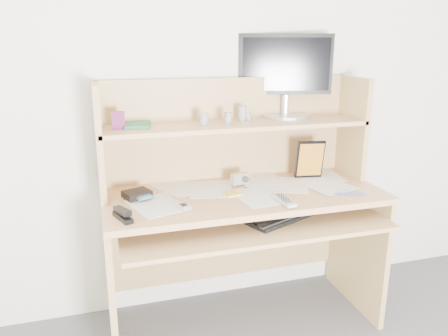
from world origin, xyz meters
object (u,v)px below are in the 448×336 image
object	(u,v)px
keyboard	(285,215)
tv_remote	(284,200)
game_case	(310,159)
desk	(239,198)
monitor	(285,73)

from	to	relation	value
keyboard	tv_remote	bearing A→B (deg)	-146.86
keyboard	game_case	distance (m)	0.41
keyboard	game_case	world-z (taller)	game_case
desk	keyboard	xyz separation A→B (m)	(0.17, -0.22, -0.03)
tv_remote	game_case	size ratio (longest dim) A/B	0.78
tv_remote	game_case	distance (m)	0.43
monitor	tv_remote	bearing A→B (deg)	-98.06
tv_remote	game_case	bearing A→B (deg)	41.73
game_case	monitor	bearing A→B (deg)	132.54
tv_remote	keyboard	bearing A→B (deg)	51.51
keyboard	tv_remote	world-z (taller)	tv_remote
keyboard	game_case	size ratio (longest dim) A/B	2.10
keyboard	monitor	distance (m)	0.78
desk	tv_remote	world-z (taller)	desk
keyboard	game_case	bearing A→B (deg)	21.44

